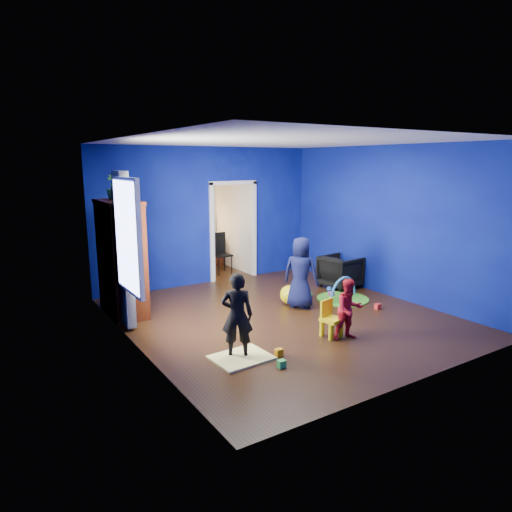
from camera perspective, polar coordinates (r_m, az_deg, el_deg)
floor at (r=7.82m, az=3.39°, el=-7.59°), size 5.00×5.50×0.01m
ceiling at (r=7.39m, az=3.66°, el=14.15°), size 5.00×5.50×0.01m
wall_back at (r=9.81m, az=-5.98°, el=5.00°), size 5.00×0.02×2.90m
wall_front at (r=5.52m, az=20.49°, el=-0.83°), size 5.00×0.02×2.90m
wall_left at (r=6.35m, az=-15.07°, el=1.06°), size 0.02×5.50×2.90m
wall_right at (r=9.15m, az=16.33°, el=4.12°), size 0.02×5.50×2.90m
alcove at (r=10.88m, az=-5.19°, el=4.60°), size 1.00×1.75×2.50m
armchair at (r=9.66m, az=10.51°, el=-1.93°), size 0.82×0.80×0.68m
child_black at (r=6.11m, az=-2.38°, el=-7.41°), size 0.51×0.46×1.16m
child_navy at (r=8.17m, az=5.61°, el=-2.09°), size 0.70×0.75×1.29m
toddler_red at (r=6.86m, az=11.56°, el=-6.54°), size 0.51×0.43×0.92m
vase at (r=7.60m, az=-16.30°, el=7.38°), size 0.24×0.24×0.22m
potted_plant at (r=8.10m, az=-17.40°, el=8.27°), size 0.25×0.25×0.42m
tv_armoire at (r=8.03m, az=-16.47°, el=-0.28°), size 0.58×1.14×1.96m
crt_tv at (r=8.04m, az=-16.21°, el=0.03°), size 0.46×0.70×0.54m
yellow_blanket at (r=6.23m, az=-1.86°, el=-12.59°), size 0.78×0.64×0.03m
hopper_ball at (r=8.45m, az=4.23°, el=-4.85°), size 0.36×0.36×0.36m
kid_chair at (r=6.97m, az=9.45°, el=-7.99°), size 0.34×0.34×0.50m
play_mat at (r=8.91m, az=10.79°, el=-5.28°), size 0.98×0.98×0.03m
toy_arch at (r=8.90m, az=10.79°, el=-5.24°), size 0.86×0.26×0.87m
window_left at (r=6.67m, az=-15.91°, el=2.37°), size 0.03×0.95×1.55m
curtain at (r=7.27m, az=-16.16°, el=0.70°), size 0.14×0.42×2.40m
doorway at (r=10.14m, az=-2.89°, el=2.98°), size 1.16×0.10×2.10m
study_desk at (r=11.58m, az=-6.55°, el=0.61°), size 0.88×0.44×0.75m
desk_monitor at (r=11.59m, az=-6.88°, el=3.50°), size 0.40×0.05×0.32m
desk_lamp at (r=11.42m, az=-8.02°, el=3.25°), size 0.14×0.14×0.14m
folding_chair at (r=10.72m, az=-4.31°, el=0.23°), size 0.40×0.40×0.92m
book_shelf at (r=11.48m, az=-6.99°, el=8.78°), size 0.88×0.24×0.04m
toy_0 at (r=8.47m, az=14.98°, el=-6.11°), size 0.10×0.08×0.10m
toy_1 at (r=9.38m, az=9.14°, el=-4.08°), size 0.11×0.11×0.11m
toy_2 at (r=6.31m, az=2.88°, el=-11.93°), size 0.10×0.08×0.10m
toy_3 at (r=8.95m, az=6.74°, el=-4.79°), size 0.11×0.11×0.11m
toy_4 at (r=9.04m, az=9.40°, el=-4.74°), size 0.10×0.08×0.10m
toy_5 at (r=5.98m, az=3.21°, el=-13.31°), size 0.10×0.08×0.10m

